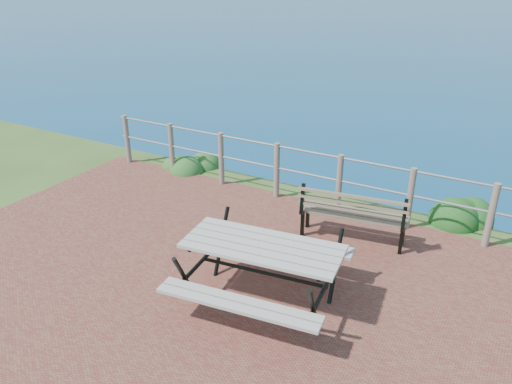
# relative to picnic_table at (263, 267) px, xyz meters

# --- Properties ---
(ground) EXTENTS (10.00, 7.00, 0.12)m
(ground) POSITION_rel_picnic_table_xyz_m (-0.08, -0.60, -0.50)
(ground) COLOR brown
(ground) RESTS_ON ground
(safety_railing) EXTENTS (9.40, 0.10, 1.00)m
(safety_railing) POSITION_rel_picnic_table_xyz_m (-0.08, 2.75, 0.07)
(safety_railing) COLOR #6B5B4C
(safety_railing) RESTS_ON ground
(picnic_table) EXTENTS (1.95, 1.61, 0.79)m
(picnic_table) POSITION_rel_picnic_table_xyz_m (0.00, 0.00, 0.00)
(picnic_table) COLOR gray
(picnic_table) RESTS_ON ground
(park_bench) EXTENTS (1.61, 0.62, 0.88)m
(park_bench) POSITION_rel_picnic_table_xyz_m (0.45, 1.96, 0.08)
(park_bench) COLOR brown
(park_bench) RESTS_ON ground
(shrub_lip_west) EXTENTS (0.80, 0.80, 0.55)m
(shrub_lip_west) POSITION_rel_picnic_table_xyz_m (-3.46, 3.16, -0.50)
(shrub_lip_west) COLOR #215520
(shrub_lip_west) RESTS_ON ground
(shrub_lip_east) EXTENTS (0.81, 0.81, 0.57)m
(shrub_lip_east) POSITION_rel_picnic_table_xyz_m (1.89, 3.57, -0.50)
(shrub_lip_east) COLOR #144317
(shrub_lip_east) RESTS_ON ground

